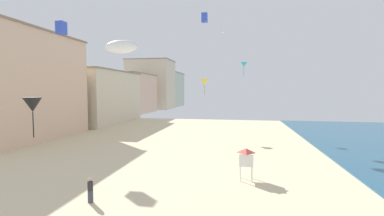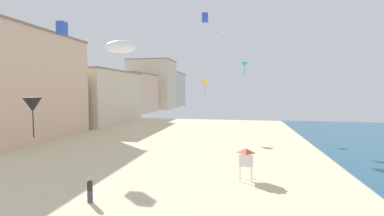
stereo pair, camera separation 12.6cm
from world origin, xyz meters
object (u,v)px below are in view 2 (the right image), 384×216
kite_white_parafoil (121,47)px  kite_black_delta (32,105)px  kite_yellow_delta (205,82)px  kite_blue_box_2 (62,28)px  kite_white_box (223,29)px  kite_cyan_delta (244,65)px  kite_blue_box (205,18)px  lifeguard_stand (246,157)px  kite_flyer (90,188)px

kite_white_parafoil → kite_black_delta: kite_white_parafoil is taller
kite_yellow_delta → kite_blue_box_2: 20.96m
kite_white_box → kite_blue_box_2: size_ratio=0.65×
kite_white_parafoil → kite_yellow_delta: size_ratio=0.89×
kite_cyan_delta → kite_white_parafoil: bearing=-107.4°
kite_blue_box → kite_blue_box_2: 20.11m
lifeguard_stand → kite_blue_box_2: size_ratio=1.69×
lifeguard_stand → kite_yellow_delta: size_ratio=0.98×
kite_blue_box → kite_black_delta: bearing=-109.3°
lifeguard_stand → kite_yellow_delta: kite_yellow_delta is taller
kite_yellow_delta → kite_blue_box_2: kite_blue_box_2 is taller
kite_black_delta → kite_white_box: (11.26, 26.80, 10.74)m
kite_blue_box_2 → kite_cyan_delta: bearing=35.6°
kite_cyan_delta → kite_yellow_delta: bearing=-152.9°
kite_white_box → lifeguard_stand: bearing=-80.9°
kite_flyer → kite_black_delta: size_ratio=0.58×
kite_blue_box → kite_white_parafoil: (-2.51, -23.76, -8.19)m
kite_blue_box → kite_flyer: bearing=-98.5°
kite_blue_box → lifeguard_stand: bearing=-72.9°
kite_yellow_delta → kite_white_box: kite_white_box is taller
kite_black_delta → kite_cyan_delta: (14.76, 28.37, 5.24)m
kite_white_parafoil → kite_black_delta: (-6.18, -1.03, -3.97)m
kite_flyer → kite_black_delta: (-4.86, 0.98, 5.26)m
kite_white_parafoil → kite_cyan_delta: bearing=72.6°
kite_blue_box → kite_black_delta: (-8.69, -24.79, -12.16)m
kite_flyer → kite_cyan_delta: bearing=-24.1°
kite_blue_box → kite_white_box: kite_blue_box is taller
kite_blue_box → kite_white_box: bearing=38.1°
kite_white_box → kite_blue_box_2: bearing=-142.6°
kite_cyan_delta → kite_blue_box_2: 26.98m
kite_white_box → kite_cyan_delta: bearing=24.1°
lifeguard_stand → kite_cyan_delta: 25.04m
kite_blue_box → kite_yellow_delta: size_ratio=0.53×
kite_yellow_delta → kite_cyan_delta: (6.10, 3.13, 2.91)m
lifeguard_stand → kite_white_parafoil: kite_white_parafoil is taller
kite_white_parafoil → kite_cyan_delta: kite_cyan_delta is taller
lifeguard_stand → kite_white_box: (-3.47, 21.57, 15.08)m
lifeguard_stand → kite_white_box: kite_white_box is taller
kite_blue_box → kite_black_delta: kite_blue_box is taller
kite_white_parafoil → kite_black_delta: bearing=-170.6°
kite_flyer → kite_yellow_delta: (3.79, 26.23, 7.59)m
kite_blue_box_2 → kite_blue_box: bearing=37.3°
kite_black_delta → kite_blue_box_2: kite_blue_box_2 is taller
kite_flyer → kite_yellow_delta: size_ratio=0.63×
kite_flyer → kite_white_parafoil: (1.32, 2.01, 9.23)m
kite_flyer → kite_white_box: bearing=-18.4°
kite_blue_box → kite_blue_box_2: bearing=-142.7°
kite_yellow_delta → kite_white_box: (2.60, 1.56, 8.40)m
lifeguard_stand → kite_blue_box_2: 26.38m
lifeguard_stand → kite_yellow_delta: bearing=111.8°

